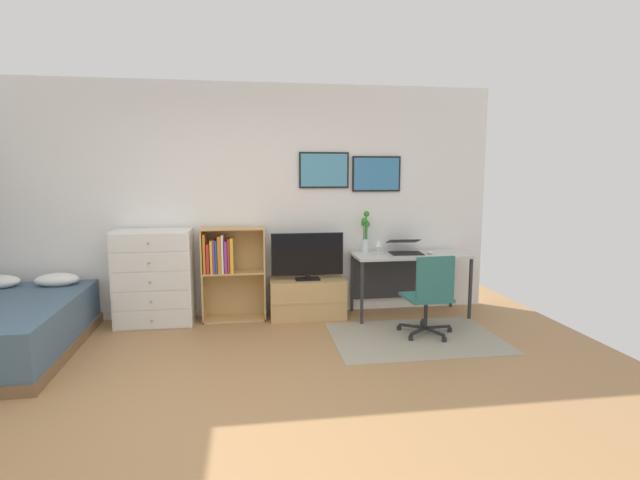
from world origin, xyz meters
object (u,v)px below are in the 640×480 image
object	(u,v)px
bamboo_vase	(365,232)
wine_glass	(379,244)
dresser	(154,278)
tv_stand	(307,298)
computer_mouse	(430,252)
bookshelf	(228,266)
desk	(408,264)
office_chair	(430,294)
laptop	(405,247)
television	(307,257)

from	to	relation	value
bamboo_vase	wine_glass	distance (m)	0.28
dresser	tv_stand	bearing A→B (deg)	0.50
bamboo_vase	wine_glass	world-z (taller)	bamboo_vase
dresser	computer_mouse	world-z (taller)	dresser
bookshelf	computer_mouse	xyz separation A→B (m)	(2.34, -0.18, 0.13)
bookshelf	tv_stand	distance (m)	0.99
bookshelf	desk	distance (m)	2.12
tv_stand	bamboo_vase	bearing A→B (deg)	8.18
office_chair	computer_mouse	bearing A→B (deg)	66.24
bookshelf	wine_glass	distance (m)	1.75
bookshelf	laptop	bearing A→B (deg)	-1.75
television	computer_mouse	xyz separation A→B (m)	(1.44, -0.10, 0.03)
bamboo_vase	wine_glass	bearing A→B (deg)	-67.10
laptop	computer_mouse	world-z (taller)	laptop
tv_stand	desk	world-z (taller)	desk
laptop	tv_stand	bearing A→B (deg)	-177.06
bookshelf	computer_mouse	size ratio (longest dim) A/B	10.25
computer_mouse	bamboo_vase	distance (m)	0.79
office_chair	laptop	bearing A→B (deg)	86.39
dresser	tv_stand	world-z (taller)	dresser
computer_mouse	bookshelf	bearing A→B (deg)	175.71
tv_stand	laptop	bearing A→B (deg)	-0.61
dresser	television	bearing A→B (deg)	-0.25
office_chair	wine_glass	bearing A→B (deg)	112.34
tv_stand	office_chair	distance (m)	1.46
television	computer_mouse	bearing A→B (deg)	-4.10
dresser	laptop	bearing A→B (deg)	0.05
dresser	office_chair	xyz separation A→B (m)	(2.86, -0.85, -0.07)
dresser	bamboo_vase	distance (m)	2.46
office_chair	wine_glass	size ratio (longest dim) A/B	4.78
bookshelf	television	bearing A→B (deg)	-4.61
laptop	wine_glass	xyz separation A→B (m)	(-0.35, -0.12, 0.07)
wine_glass	dresser	bearing A→B (deg)	177.34
laptop	wine_glass	size ratio (longest dim) A/B	2.34
dresser	desk	world-z (taller)	dresser
tv_stand	bamboo_vase	xyz separation A→B (m)	(0.71, 0.10, 0.76)
bookshelf	laptop	world-z (taller)	bookshelf
tv_stand	wine_glass	world-z (taller)	wine_glass
television	office_chair	xyz separation A→B (m)	(1.16, -0.84, -0.27)
tv_stand	television	distance (m)	0.50
tv_stand	wine_glass	xyz separation A→B (m)	(0.81, -0.13, 0.65)
office_chair	desk	bearing A→B (deg)	83.44
desk	wine_glass	size ratio (longest dim) A/B	7.44
bookshelf	computer_mouse	world-z (taller)	bookshelf
television	wine_glass	bearing A→B (deg)	-7.70
desk	office_chair	distance (m)	0.87
desk	computer_mouse	world-z (taller)	computer_mouse
bookshelf	laptop	xyz separation A→B (m)	(2.07, -0.06, 0.18)
bookshelf	laptop	distance (m)	2.08
tv_stand	television	world-z (taller)	television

